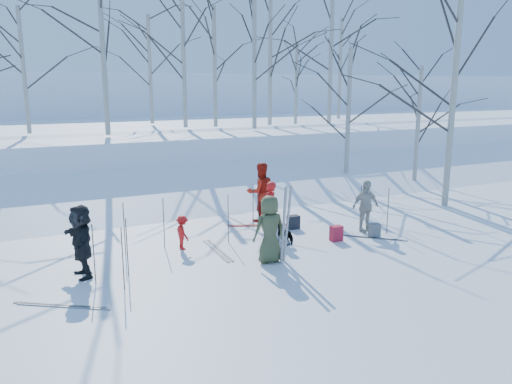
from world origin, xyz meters
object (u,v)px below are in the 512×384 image
skier_grey_west (81,241)px  dog (285,234)px  skier_red_seated (183,232)px  backpack_grey (374,230)px  skier_red_north (269,208)px  backpack_red (336,233)px  skier_cream_east (365,206)px  skier_olive_center (270,229)px  backpack_dark (293,222)px  skier_redor_behind (261,192)px

skier_grey_west → dog: skier_grey_west is taller
skier_red_seated → backpack_grey: bearing=-110.2°
skier_red_north → skier_red_seated: 2.65m
backpack_red → dog: bearing=163.8°
skier_cream_east → backpack_red: bearing=-164.7°
skier_red_seated → skier_cream_east: 5.32m
skier_olive_center → skier_red_north: size_ratio=1.06×
skier_grey_west → dog: bearing=86.7°
skier_grey_west → backpack_grey: (7.78, -0.42, -0.63)m
backpack_grey → backpack_dark: size_ratio=0.95×
dog → backpack_red: 1.43m
skier_red_north → backpack_red: 1.99m
skier_cream_east → backpack_grey: bearing=-97.2°
dog → backpack_grey: 2.62m
skier_redor_behind → backpack_dark: skier_redor_behind is taller
skier_red_north → skier_red_seated: skier_red_north is taller
skier_redor_behind → skier_olive_center: bearing=70.8°
skier_olive_center → skier_red_seated: skier_olive_center is taller
skier_red_seated → backpack_red: skier_red_seated is taller
skier_redor_behind → skier_red_seated: skier_redor_behind is taller
skier_olive_center → skier_red_seated: 2.45m
skier_olive_center → dog: size_ratio=2.60×
skier_red_seated → dog: 2.75m
skier_cream_east → backpack_dark: (-1.72, 1.17, -0.56)m
skier_cream_east → backpack_dark: size_ratio=3.81×
skier_olive_center → skier_red_north: skier_olive_center is taller
skier_red_north → dog: size_ratio=2.45×
skier_cream_east → backpack_red: 1.41m
skier_cream_east → backpack_red: (-1.25, -0.37, -0.55)m
backpack_grey → backpack_dark: backpack_dark is taller
skier_olive_center → skier_red_seated: bearing=-48.7°
skier_red_seated → skier_grey_west: bearing=102.3°
dog → skier_olive_center: bearing=24.9°
skier_olive_center → skier_redor_behind: skier_redor_behind is taller
skier_red_north → skier_redor_behind: (0.42, 1.43, 0.16)m
backpack_red → backpack_grey: (1.19, -0.15, -0.02)m
skier_red_seated → skier_redor_behind: bearing=-68.4°
skier_grey_west → backpack_dark: 6.27m
skier_red_north → skier_red_seated: size_ratio=1.71×
backpack_red → skier_olive_center: bearing=-164.2°
skier_red_seated → skier_grey_west: size_ratio=0.55×
skier_olive_center → skier_cream_east: skier_olive_center is taller
skier_red_seated → skier_cream_east: skier_cream_east is taller
backpack_grey → backpack_dark: 2.37m
skier_olive_center → backpack_dark: bearing=-131.0°
skier_red_north → backpack_dark: 1.10m
skier_grey_west → backpack_grey: skier_grey_west is taller
skier_olive_center → skier_redor_behind: 3.73m
skier_olive_center → backpack_red: (2.41, 0.68, -0.61)m
skier_red_north → skier_grey_west: 5.31m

